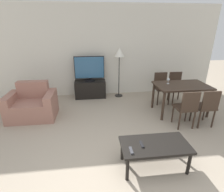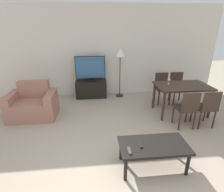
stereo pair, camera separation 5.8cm
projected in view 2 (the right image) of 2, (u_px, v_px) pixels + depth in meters
name	position (u px, v px, depth m)	size (l,w,h in m)	color
wall_back	(99.00, 52.00, 5.31)	(7.47, 0.06, 2.70)	silver
armchair	(33.00, 105.00, 4.22)	(1.08, 0.75, 0.84)	#9E6B5B
tv_stand	(91.00, 89.00, 5.43)	(0.93, 0.42, 0.53)	black
tv	(90.00, 69.00, 5.19)	(0.88, 0.31, 0.74)	black
coffee_table	(153.00, 147.00, 2.64)	(1.03, 0.54, 0.42)	black
dining_table	(182.00, 89.00, 4.27)	(1.27, 0.80, 0.74)	#38281E
dining_chair_near	(187.00, 107.00, 3.66)	(0.40, 0.40, 0.86)	#38281E
dining_chair_far	(177.00, 86.00, 5.01)	(0.40, 0.40, 0.86)	#38281E
dining_chair_near_right	(207.00, 107.00, 3.70)	(0.40, 0.40, 0.86)	#38281E
dining_chair_far_left	(162.00, 86.00, 4.96)	(0.40, 0.40, 0.86)	#38281E
floor_lamp	(120.00, 56.00, 5.12)	(0.30, 0.30, 1.50)	black
remote_primary	(129.00, 151.00, 2.47)	(0.04, 0.15, 0.02)	#38383D
remote_secondary	(140.00, 145.00, 2.60)	(0.04, 0.15, 0.02)	black
wine_glass_left	(169.00, 80.00, 4.28)	(0.07, 0.07, 0.15)	silver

